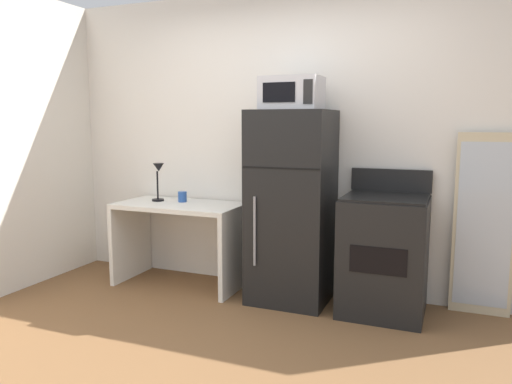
# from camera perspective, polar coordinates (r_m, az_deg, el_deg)

# --- Properties ---
(ground_plane) EXTENTS (12.00, 12.00, 0.00)m
(ground_plane) POSITION_cam_1_polar(r_m,az_deg,el_deg) (3.16, -6.67, -19.72)
(ground_plane) COLOR brown
(wall_back_white) EXTENTS (5.00, 0.10, 2.60)m
(wall_back_white) POSITION_cam_1_polar(r_m,az_deg,el_deg) (4.36, 3.92, 5.81)
(wall_back_white) COLOR silver
(wall_back_white) RESTS_ON ground
(desk) EXTENTS (1.14, 0.60, 0.75)m
(desk) POSITION_cam_1_polar(r_m,az_deg,el_deg) (4.51, -8.80, -4.18)
(desk) COLOR silver
(desk) RESTS_ON ground
(desk_lamp) EXTENTS (0.14, 0.12, 0.35)m
(desk_lamp) POSITION_cam_1_polar(r_m,az_deg,el_deg) (4.58, -11.28, 1.90)
(desk_lamp) COLOR black
(desk_lamp) RESTS_ON desk
(coffee_mug) EXTENTS (0.08, 0.08, 0.09)m
(coffee_mug) POSITION_cam_1_polar(r_m,az_deg,el_deg) (4.54, -8.55, -0.55)
(coffee_mug) COLOR #264C99
(coffee_mug) RESTS_ON desk
(refrigerator) EXTENTS (0.63, 0.61, 1.57)m
(refrigerator) POSITION_cam_1_polar(r_m,az_deg,el_deg) (4.03, 4.16, -1.75)
(refrigerator) COLOR black
(refrigerator) RESTS_ON ground
(microwave) EXTENTS (0.46, 0.35, 0.26)m
(microwave) POSITION_cam_1_polar(r_m,az_deg,el_deg) (3.96, 4.21, 11.37)
(microwave) COLOR #B7B7BC
(microwave) RESTS_ON refrigerator
(oven_range) EXTENTS (0.63, 0.61, 1.10)m
(oven_range) POSITION_cam_1_polar(r_m,az_deg,el_deg) (3.94, 14.63, -7.00)
(oven_range) COLOR black
(oven_range) RESTS_ON ground
(leaning_mirror) EXTENTS (0.44, 0.03, 1.40)m
(leaning_mirror) POSITION_cam_1_polar(r_m,az_deg,el_deg) (4.11, 24.97, -3.52)
(leaning_mirror) COLOR #C6B793
(leaning_mirror) RESTS_ON ground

